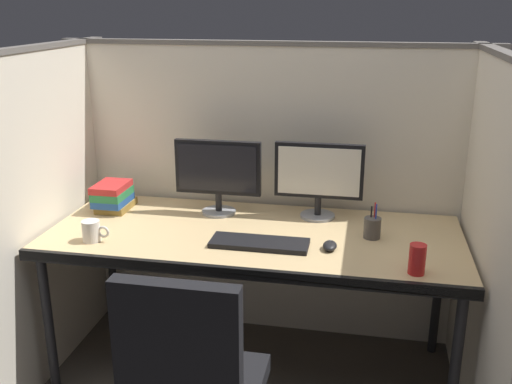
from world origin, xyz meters
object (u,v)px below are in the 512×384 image
Objects in this scene: desk at (253,243)px; soda_can at (417,259)px; coffee_mug at (92,231)px; pen_cup at (372,228)px; keyboard_main at (259,243)px; book_stack at (113,196)px; monitor_left at (218,172)px; computer_mouse at (330,246)px; monitor_right at (319,175)px.

soda_can reaches higher than desk.
coffee_mug is 1.40m from soda_can.
pen_cup is at bearing 12.75° from coffee_mug.
book_stack is at bearing 158.99° from keyboard_main.
desk is at bearing -13.33° from book_stack.
monitor_left is 0.50m from keyboard_main.
coffee_mug is at bearing -172.85° from keyboard_main.
monitor_left is 0.56m from book_stack.
coffee_mug is (-1.04, -0.11, 0.03)m from computer_mouse.
keyboard_main is 2.63× the size of pen_cup.
monitor_right is 0.44m from computer_mouse.
monitor_left is 3.41× the size of coffee_mug.
desk is 4.42× the size of monitor_left.
coffee_mug is (-0.69, -0.23, 0.10)m from desk.
keyboard_main is 3.52× the size of soda_can.
monitor_left reaches higher than soda_can.
desk is at bearing -174.66° from pen_cup.
pen_cup is (0.54, 0.05, 0.10)m from desk.
monitor_right is 3.41× the size of coffee_mug.
monitor_left reaches higher than desk.
desk is 0.42m from monitor_left.
monitor_right is at bearing 27.33° from coffee_mug.
monitor_right is (0.49, 0.04, 0.00)m from monitor_left.
book_stack is (-1.04, -0.09, -0.15)m from monitor_right.
soda_can reaches higher than computer_mouse.
coffee_mug is at bearing -152.67° from monitor_right.
monitor_left is at bearing -175.68° from monitor_right.
monitor_left is 1.00× the size of keyboard_main.
pen_cup reaches higher than book_stack.
desk is at bearing 18.26° from coffee_mug.
soda_can is (0.71, -0.29, 0.11)m from desk.
keyboard_main is at bearing -52.62° from monitor_left.
soda_can is (0.35, -0.17, 0.04)m from computer_mouse.
desk is 15.08× the size of coffee_mug.
monitor_right is 1.09m from coffee_mug.
monitor_right is 1.00× the size of keyboard_main.
desk is at bearing 157.72° from soda_can.
book_stack is at bearing 166.67° from desk.
book_stack reaches higher than keyboard_main.
desk is at bearing -45.77° from monitor_left.
coffee_mug is 1.03× the size of soda_can.
pen_cup is (1.30, -0.13, -0.02)m from book_stack.
desk is 0.38m from computer_mouse.
monitor_right is 4.48× the size of computer_mouse.
desk is 15.57× the size of soda_can.
desk is 0.77m from soda_can.
coffee_mug reaches higher than desk.
monitor_right reaches higher than desk.
computer_mouse is 0.79× the size of soda_can.
monitor_left is at bearing 127.38° from keyboard_main.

